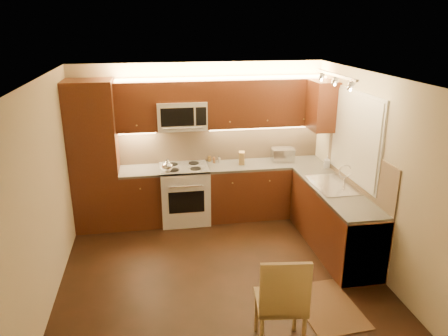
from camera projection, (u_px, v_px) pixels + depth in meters
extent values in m
cube|color=black|center=(220.00, 273.00, 5.63)|extent=(4.00, 4.00, 0.01)
cube|color=beige|center=(219.00, 78.00, 4.82)|extent=(4.00, 4.00, 0.01)
cube|color=#BFAF8C|center=(200.00, 140.00, 7.09)|extent=(4.00, 0.01, 2.50)
cube|color=#BFAF8C|center=(260.00, 274.00, 3.36)|extent=(4.00, 0.01, 2.50)
cube|color=#BFAF8C|center=(45.00, 194.00, 4.91)|extent=(0.01, 4.00, 2.50)
cube|color=#BFAF8C|center=(374.00, 174.00, 5.55)|extent=(0.01, 4.00, 2.50)
cube|color=#451E0E|center=(94.00, 157.00, 6.58)|extent=(0.70, 0.60, 2.30)
cube|color=#451E0E|center=(142.00, 198.00, 6.92)|extent=(0.62, 0.60, 0.86)
cube|color=#373532|center=(140.00, 171.00, 6.77)|extent=(0.62, 0.60, 0.04)
cube|color=#451E0E|center=(265.00, 190.00, 7.24)|extent=(1.92, 0.60, 0.86)
cube|color=#373532|center=(266.00, 164.00, 7.10)|extent=(1.92, 0.60, 0.04)
cube|color=#451E0E|center=(334.00, 220.00, 6.14)|extent=(0.60, 2.00, 0.86)
cube|color=#373532|center=(336.00, 191.00, 5.99)|extent=(0.60, 2.00, 0.04)
cube|color=silver|center=(356.00, 244.00, 5.48)|extent=(0.58, 0.60, 0.84)
cube|color=tan|center=(221.00, 142.00, 7.16)|extent=(3.30, 0.02, 0.60)
cube|color=tan|center=(358.00, 168.00, 5.93)|extent=(0.02, 2.00, 0.60)
cube|color=#451E0E|center=(136.00, 106.00, 6.57)|extent=(0.62, 0.35, 0.75)
cube|color=#451E0E|center=(266.00, 102.00, 6.89)|extent=(1.92, 0.35, 0.75)
cube|color=#451E0E|center=(181.00, 91.00, 6.61)|extent=(0.76, 0.35, 0.31)
cube|color=#451E0E|center=(323.00, 106.00, 6.62)|extent=(0.35, 0.50, 0.75)
cube|color=silver|center=(356.00, 137.00, 5.94)|extent=(0.03, 1.44, 1.24)
cube|color=silver|center=(354.00, 137.00, 5.94)|extent=(0.02, 1.36, 1.16)
cube|color=silver|center=(336.00, 75.00, 5.46)|extent=(0.04, 1.20, 0.03)
cube|color=silver|center=(283.00, 155.00, 7.17)|extent=(0.37, 0.29, 0.21)
cube|color=#9C7C46|center=(242.00, 158.00, 7.01)|extent=(0.12, 0.16, 0.20)
cylinder|color=silver|center=(219.00, 160.00, 7.10)|extent=(0.05, 0.05, 0.10)
cylinder|color=brown|center=(210.00, 159.00, 7.16)|extent=(0.06, 0.06, 0.09)
cylinder|color=silver|center=(241.00, 158.00, 7.19)|extent=(0.04, 0.04, 0.10)
cylinder|color=brown|center=(214.00, 160.00, 7.08)|extent=(0.04, 0.04, 0.10)
imported|color=white|center=(327.00, 162.00, 6.84)|extent=(0.11, 0.11, 0.19)
cube|color=black|center=(327.00, 306.00, 4.96)|extent=(0.71, 1.01, 0.01)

